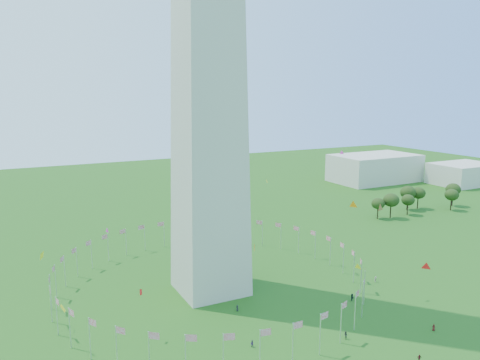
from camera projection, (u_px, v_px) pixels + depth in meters
flag_ring at (210, 274)px, 125.37m from camera, size 80.24×80.24×9.00m
gov_building_east_a at (374, 168)px, 279.16m from camera, size 50.00×30.00×16.00m
gov_building_east_b at (463, 174)px, 271.08m from camera, size 35.00×25.00×12.00m
kites_aloft at (327, 241)px, 105.04m from camera, size 89.21×70.17×34.22m
tree_line_east at (418, 201)px, 207.91m from camera, size 53.34×16.00×10.86m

